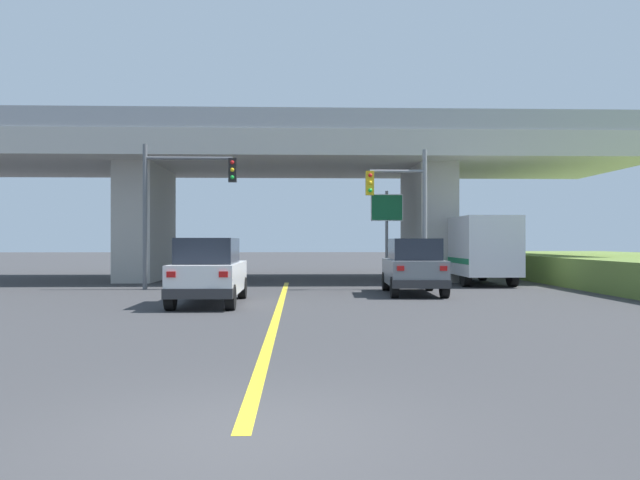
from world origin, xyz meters
name	(u,v)px	position (x,y,z in m)	size (l,w,h in m)	color
ground	(288,279)	(0.00, 25.69, 0.00)	(160.00, 160.00, 0.00)	#353538
overpass_bridge	(288,172)	(0.00, 25.69, 5.44)	(34.26, 10.00, 7.66)	#B7B5AD
lane_divider_stripe	(279,309)	(0.00, 11.56, 0.00)	(0.20, 23.12, 0.01)	yellow
suv_lead	(209,271)	(-2.17, 13.10, 1.01)	(1.93, 4.77, 2.02)	silver
suv_crossing	(413,266)	(4.72, 16.50, 1.01)	(2.13, 4.45, 2.02)	slate
box_truck	(477,249)	(8.61, 22.05, 1.58)	(2.33, 6.50, 2.99)	silver
traffic_signal_nearside	(405,203)	(4.82, 18.83, 3.44)	(2.46, 0.36, 5.60)	slate
traffic_signal_farside	(176,195)	(-4.36, 19.23, 3.79)	(3.75, 0.36, 5.82)	#56595E
highway_sign	(387,216)	(4.75, 23.69, 3.15)	(1.54, 0.17, 4.33)	slate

